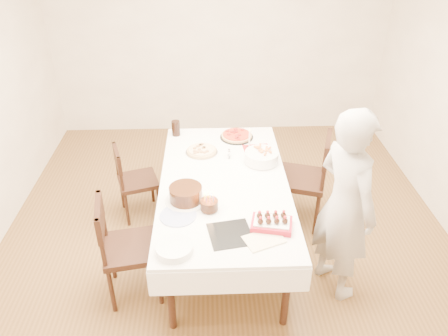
{
  "coord_description": "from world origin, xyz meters",
  "views": [
    {
      "loc": [
        -0.16,
        -3.33,
        2.91
      ],
      "look_at": [
        -0.03,
        -0.08,
        0.89
      ],
      "focal_mm": 35.0,
      "sensor_mm": 36.0,
      "label": 1
    }
  ],
  "objects_px": {
    "dining_table": "(224,215)",
    "cola_glass": "(176,128)",
    "chair_left_savory": "(138,181)",
    "pizza_pepperoni": "(237,136)",
    "chair_left_dessert": "(132,248)",
    "birthday_cake": "(209,201)",
    "person": "(345,206)",
    "taper_candle": "(249,140)",
    "strawberry_box": "(272,223)",
    "pasta_bowl": "(261,157)",
    "layer_cake": "(186,194)",
    "pizza_white": "(202,151)",
    "chair_right_savory": "(301,179)"
  },
  "relations": [
    {
      "from": "cola_glass",
      "to": "layer_cake",
      "type": "bearing_deg",
      "value": -82.95
    },
    {
      "from": "chair_left_dessert",
      "to": "pizza_white",
      "type": "bearing_deg",
      "value": -128.25
    },
    {
      "from": "birthday_cake",
      "to": "chair_left_savory",
      "type": "bearing_deg",
      "value": 127.33
    },
    {
      "from": "dining_table",
      "to": "person",
      "type": "relative_size",
      "value": 1.27
    },
    {
      "from": "pasta_bowl",
      "to": "taper_candle",
      "type": "distance_m",
      "value": 0.25
    },
    {
      "from": "dining_table",
      "to": "chair_left_savory",
      "type": "relative_size",
      "value": 2.59
    },
    {
      "from": "person",
      "to": "pasta_bowl",
      "type": "xyz_separation_m",
      "value": [
        -0.57,
        0.85,
        -0.03
      ]
    },
    {
      "from": "person",
      "to": "taper_candle",
      "type": "bearing_deg",
      "value": 7.22
    },
    {
      "from": "chair_left_dessert",
      "to": "birthday_cake",
      "type": "height_order",
      "value": "chair_left_dessert"
    },
    {
      "from": "dining_table",
      "to": "layer_cake",
      "type": "bearing_deg",
      "value": -139.74
    },
    {
      "from": "dining_table",
      "to": "chair_left_dessert",
      "type": "distance_m",
      "value": 0.95
    },
    {
      "from": "person",
      "to": "pizza_pepperoni",
      "type": "bearing_deg",
      "value": 4.79
    },
    {
      "from": "chair_right_savory",
      "to": "pasta_bowl",
      "type": "xyz_separation_m",
      "value": [
        -0.42,
        -0.06,
        0.3
      ]
    },
    {
      "from": "chair_left_savory",
      "to": "person",
      "type": "relative_size",
      "value": 0.49
    },
    {
      "from": "dining_table",
      "to": "pizza_pepperoni",
      "type": "bearing_deg",
      "value": 78.86
    },
    {
      "from": "dining_table",
      "to": "taper_candle",
      "type": "xyz_separation_m",
      "value": [
        0.27,
        0.54,
        0.5
      ]
    },
    {
      "from": "pizza_pepperoni",
      "to": "pasta_bowl",
      "type": "xyz_separation_m",
      "value": [
        0.21,
        -0.51,
        0.04
      ]
    },
    {
      "from": "chair_left_savory",
      "to": "chair_left_dessert",
      "type": "height_order",
      "value": "chair_left_dessert"
    },
    {
      "from": "taper_candle",
      "to": "birthday_cake",
      "type": "distance_m",
      "value": 1.04
    },
    {
      "from": "chair_right_savory",
      "to": "taper_candle",
      "type": "distance_m",
      "value": 0.66
    },
    {
      "from": "chair_right_savory",
      "to": "birthday_cake",
      "type": "height_order",
      "value": "chair_right_savory"
    },
    {
      "from": "pizza_white",
      "to": "pasta_bowl",
      "type": "relative_size",
      "value": 1.0
    },
    {
      "from": "dining_table",
      "to": "cola_glass",
      "type": "height_order",
      "value": "cola_glass"
    },
    {
      "from": "chair_left_savory",
      "to": "pizza_pepperoni",
      "type": "xyz_separation_m",
      "value": [
        1.04,
        0.28,
        0.36
      ]
    },
    {
      "from": "dining_table",
      "to": "taper_candle",
      "type": "height_order",
      "value": "taper_candle"
    },
    {
      "from": "chair_right_savory",
      "to": "pizza_pepperoni",
      "type": "height_order",
      "value": "chair_right_savory"
    },
    {
      "from": "chair_left_savory",
      "to": "strawberry_box",
      "type": "relative_size",
      "value": 2.66
    },
    {
      "from": "chair_left_savory",
      "to": "cola_glass",
      "type": "distance_m",
      "value": 0.68
    },
    {
      "from": "pizza_white",
      "to": "taper_candle",
      "type": "distance_m",
      "value": 0.49
    },
    {
      "from": "chair_right_savory",
      "to": "pizza_white",
      "type": "bearing_deg",
      "value": -170.31
    },
    {
      "from": "pizza_white",
      "to": "layer_cake",
      "type": "height_order",
      "value": "layer_cake"
    },
    {
      "from": "layer_cake",
      "to": "pizza_white",
      "type": "bearing_deg",
      "value": 81.08
    },
    {
      "from": "cola_glass",
      "to": "chair_left_savory",
      "type": "bearing_deg",
      "value": -137.44
    },
    {
      "from": "person",
      "to": "birthday_cake",
      "type": "xyz_separation_m",
      "value": [
        -1.07,
        0.11,
        -0.01
      ]
    },
    {
      "from": "chair_left_savory",
      "to": "taper_candle",
      "type": "bearing_deg",
      "value": 161.44
    },
    {
      "from": "chair_left_savory",
      "to": "layer_cake",
      "type": "height_order",
      "value": "layer_cake"
    },
    {
      "from": "pizza_pepperoni",
      "to": "pasta_bowl",
      "type": "distance_m",
      "value": 0.55
    },
    {
      "from": "chair_left_dessert",
      "to": "cola_glass",
      "type": "relative_size",
      "value": 5.87
    },
    {
      "from": "dining_table",
      "to": "strawberry_box",
      "type": "xyz_separation_m",
      "value": [
        0.34,
        -0.65,
        0.41
      ]
    },
    {
      "from": "chair_right_savory",
      "to": "pizza_pepperoni",
      "type": "bearing_deg",
      "value": 161.9
    },
    {
      "from": "chair_left_savory",
      "to": "pasta_bowl",
      "type": "relative_size",
      "value": 2.57
    },
    {
      "from": "birthday_cake",
      "to": "pizza_white",
      "type": "bearing_deg",
      "value": 94.1
    },
    {
      "from": "dining_table",
      "to": "strawberry_box",
      "type": "relative_size",
      "value": 6.91
    },
    {
      "from": "chair_left_savory",
      "to": "layer_cake",
      "type": "relative_size",
      "value": 2.36
    },
    {
      "from": "dining_table",
      "to": "chair_left_savory",
      "type": "bearing_deg",
      "value": 147.48
    },
    {
      "from": "layer_cake",
      "to": "birthday_cake",
      "type": "relative_size",
      "value": 2.38
    },
    {
      "from": "cola_glass",
      "to": "pizza_pepperoni",
      "type": "bearing_deg",
      "value": -7.3
    },
    {
      "from": "pizza_pepperoni",
      "to": "pasta_bowl",
      "type": "relative_size",
      "value": 1.09
    },
    {
      "from": "taper_candle",
      "to": "chair_left_savory",
      "type": "bearing_deg",
      "value": 179.28
    },
    {
      "from": "dining_table",
      "to": "person",
      "type": "xyz_separation_m",
      "value": [
        0.94,
        -0.52,
        0.47
      ]
    }
  ]
}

